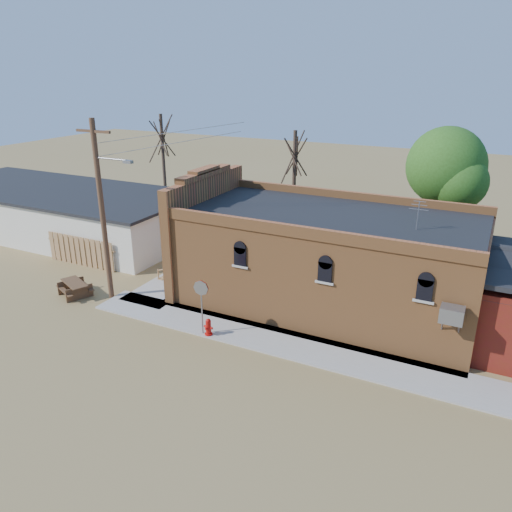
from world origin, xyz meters
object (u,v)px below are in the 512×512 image
at_px(picnic_table, 75,287).
at_px(brick_bar, 322,259).
at_px(utility_pole, 103,208).
at_px(stop_sign, 201,293).
at_px(trash_barrel, 169,292).
at_px(fire_hydrant, 208,327).

bearing_deg(picnic_table, brick_bar, 47.30).
xyz_separation_m(utility_pole, stop_sign, (6.28, -1.20, -2.73)).
xyz_separation_m(brick_bar, picnic_table, (-11.63, -4.99, -1.85)).
relative_size(utility_pole, trash_barrel, 12.09).
height_order(utility_pole, stop_sign, utility_pole).
bearing_deg(utility_pole, trash_barrel, 20.62).
bearing_deg(stop_sign, fire_hydrant, 15.29).
relative_size(fire_hydrant, stop_sign, 0.31).
distance_m(utility_pole, trash_barrel, 5.28).
xyz_separation_m(brick_bar, fire_hydrant, (-3.21, -5.50, -1.87)).
xyz_separation_m(fire_hydrant, trash_barrel, (-3.74, 2.27, -0.01)).
bearing_deg(fire_hydrant, utility_pole, -173.34).
height_order(utility_pole, trash_barrel, utility_pole).
relative_size(brick_bar, fire_hydrant, 21.00).
distance_m(utility_pole, fire_hydrant, 7.96).
xyz_separation_m(fire_hydrant, picnic_table, (-8.42, 0.50, 0.03)).
distance_m(stop_sign, trash_barrel, 4.41).
bearing_deg(stop_sign, picnic_table, -167.49).
xyz_separation_m(brick_bar, utility_pole, (-9.79, -4.29, 2.43)).
height_order(utility_pole, picnic_table, utility_pole).
xyz_separation_m(utility_pole, fire_hydrant, (6.58, -1.20, -4.31)).
bearing_deg(utility_pole, stop_sign, -10.81).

